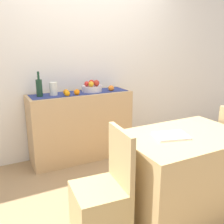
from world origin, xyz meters
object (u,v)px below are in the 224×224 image
object	(u,v)px
dining_table	(182,173)
sideboard_console	(81,126)
wine_bottle	(39,88)
chair_near_window	(102,208)
fruit_bowl	(92,89)
ceramic_vase	(53,89)
open_book	(171,136)

from	to	relation	value
dining_table	sideboard_console	bearing A→B (deg)	105.90
wine_bottle	sideboard_console	bearing A→B (deg)	0.00
sideboard_console	chair_near_window	distance (m)	1.53
dining_table	chair_near_window	distance (m)	0.82
fruit_bowl	ceramic_vase	distance (m)	0.51
ceramic_vase	dining_table	size ratio (longest dim) A/B	0.15
fruit_bowl	chair_near_window	world-z (taller)	fruit_bowl
ceramic_vase	chair_near_window	distance (m)	1.63
sideboard_console	fruit_bowl	size ratio (longest dim) A/B	5.02
sideboard_console	chair_near_window	bearing A→B (deg)	-105.12
fruit_bowl	dining_table	xyz separation A→B (m)	(0.25, -1.47, -0.57)
sideboard_console	ceramic_vase	size ratio (longest dim) A/B	8.14
sideboard_console	dining_table	xyz separation A→B (m)	(0.42, -1.47, -0.08)
wine_bottle	fruit_bowl	bearing A→B (deg)	0.00
sideboard_console	open_book	xyz separation A→B (m)	(0.28, -1.45, 0.30)
wine_bottle	ceramic_vase	world-z (taller)	wine_bottle
wine_bottle	chair_near_window	world-z (taller)	wine_bottle
ceramic_vase	chair_near_window	world-z (taller)	ceramic_vase
fruit_bowl	ceramic_vase	xyz separation A→B (m)	(-0.51, 0.00, 0.04)
fruit_bowl	chair_near_window	xyz separation A→B (m)	(-0.56, -1.47, -0.67)
ceramic_vase	open_book	bearing A→B (deg)	-66.94
wine_bottle	ceramic_vase	distance (m)	0.17
wine_bottle	dining_table	distance (m)	1.85
ceramic_vase	open_book	world-z (taller)	ceramic_vase
sideboard_console	chair_near_window	size ratio (longest dim) A/B	1.47
wine_bottle	chair_near_window	distance (m)	1.65
wine_bottle	dining_table	bearing A→B (deg)	-57.73
dining_table	chair_near_window	size ratio (longest dim) A/B	1.22
ceramic_vase	sideboard_console	bearing A→B (deg)	0.00
dining_table	chair_near_window	xyz separation A→B (m)	(-0.81, -0.00, -0.10)
wine_bottle	open_book	distance (m)	1.67
dining_table	open_book	bearing A→B (deg)	173.84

